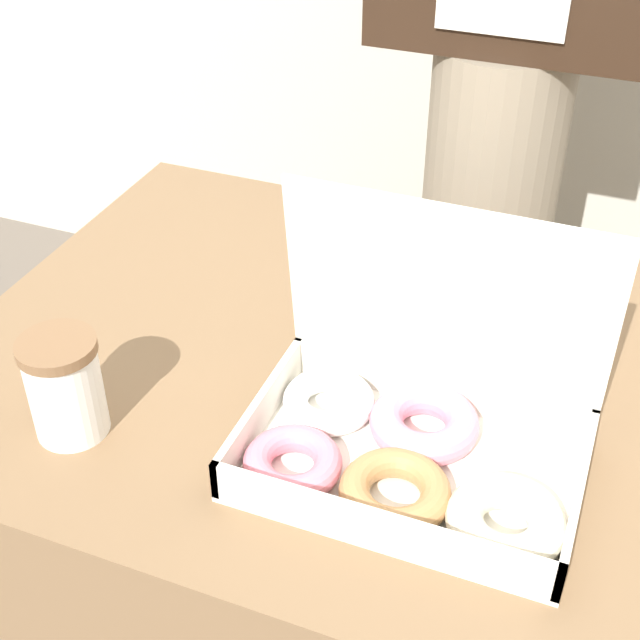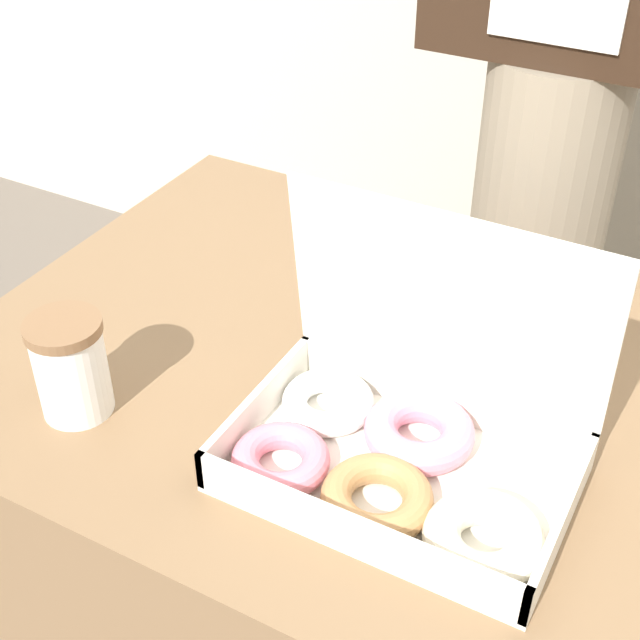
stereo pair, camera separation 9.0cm
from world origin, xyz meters
name	(u,v)px [view 2 (the right image)]	position (x,y,z in m)	size (l,w,h in m)	color
table	(384,563)	(0.00, 0.00, 0.35)	(1.02, 0.73, 0.70)	brown
donut_box	(399,445)	(0.07, -0.15, 0.74)	(0.36, 0.26, 0.27)	white
coffee_cup	(71,366)	(-0.28, -0.23, 0.76)	(0.08, 0.08, 0.12)	white
person_customer	(568,38)	(-0.01, 0.65, 0.90)	(0.43, 0.24, 1.66)	gray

